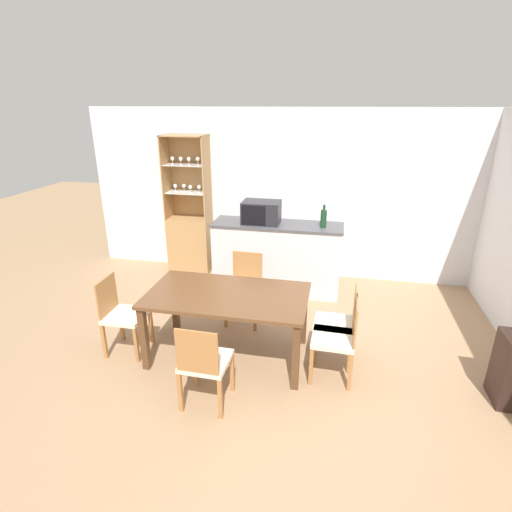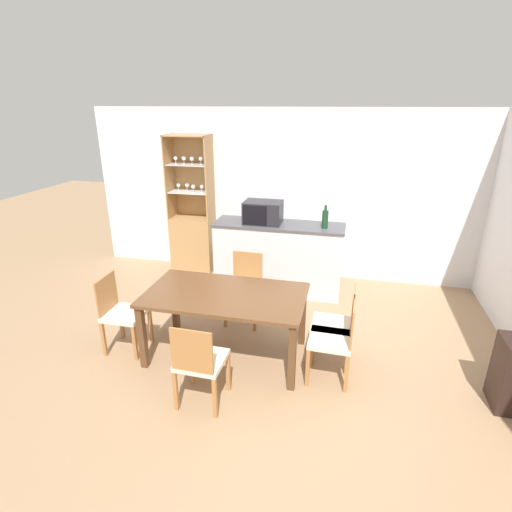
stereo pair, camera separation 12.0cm
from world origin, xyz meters
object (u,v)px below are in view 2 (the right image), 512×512
(dining_chair_side_left_near, at_px, (122,313))
(dining_table, at_px, (225,301))
(dining_chair_side_right_far, at_px, (336,325))
(display_cabinet, at_px, (193,233))
(dining_chair_head_far, at_px, (245,288))
(dining_chair_head_near, at_px, (200,362))
(microwave, at_px, (263,212))
(dining_chair_side_right_near, at_px, (335,339))
(wine_bottle, at_px, (325,219))

(dining_chair_side_left_near, bearing_deg, dining_table, 95.91)
(dining_chair_side_right_far, bearing_deg, dining_chair_side_left_near, 98.60)
(display_cabinet, height_order, dining_chair_head_far, display_cabinet)
(dining_chair_head_near, relative_size, dining_chair_side_left_near, 1.00)
(display_cabinet, relative_size, dining_chair_side_right_far, 2.49)
(dining_chair_head_near, relative_size, microwave, 1.65)
(dining_chair_side_right_near, bearing_deg, microwave, 32.75)
(dining_table, bearing_deg, dining_chair_side_right_near, -6.95)
(dining_table, relative_size, wine_bottle, 5.32)
(dining_chair_head_far, xyz_separation_m, wine_bottle, (0.89, 0.92, 0.70))
(dining_table, height_order, wine_bottle, wine_bottle)
(dining_chair_side_right_far, bearing_deg, dining_table, 98.55)
(wine_bottle, bearing_deg, dining_chair_head_far, -134.14)
(dining_chair_head_near, xyz_separation_m, dining_chair_side_right_near, (1.16, 0.64, 0.00))
(dining_chair_side_right_near, height_order, wine_bottle, wine_bottle)
(wine_bottle, bearing_deg, dining_chair_side_right_far, -80.34)
(dining_chair_head_near, xyz_separation_m, dining_chair_side_left_near, (-1.15, 0.64, 0.00))
(dining_chair_head_near, bearing_deg, dining_table, 91.33)
(dining_chair_head_near, distance_m, dining_chair_head_far, 1.57)
(dining_chair_side_right_far, bearing_deg, dining_chair_head_far, 62.50)
(dining_chair_side_right_far, relative_size, microwave, 1.65)
(microwave, bearing_deg, dining_table, -90.69)
(display_cabinet, distance_m, dining_chair_side_right_near, 3.38)
(dining_chair_head_far, height_order, dining_chair_side_left_near, same)
(display_cabinet, distance_m, dining_chair_side_right_far, 3.19)
(dining_chair_side_right_far, relative_size, wine_bottle, 2.75)
(dining_chair_side_left_near, distance_m, microwave, 2.34)
(dining_chair_side_left_near, relative_size, dining_chair_side_right_far, 1.00)
(display_cabinet, xyz_separation_m, dining_chair_side_right_far, (2.40, -2.10, -0.18))
(dining_chair_head_far, bearing_deg, microwave, -90.32)
(display_cabinet, xyz_separation_m, microwave, (1.27, -0.49, 0.55))
(dining_chair_head_far, distance_m, dining_chair_side_left_near, 1.48)
(dining_chair_side_right_near, height_order, dining_chair_side_right_far, same)
(dining_table, height_order, dining_chair_head_near, dining_chair_head_near)
(display_cabinet, bearing_deg, dining_chair_side_right_near, -44.69)
(display_cabinet, relative_size, dining_chair_side_left_near, 2.49)
(display_cabinet, bearing_deg, dining_chair_side_right_far, -41.12)
(dining_chair_head_far, height_order, microwave, microwave)
(dining_chair_head_near, relative_size, dining_chair_side_right_far, 1.00)
(dining_chair_side_right_near, bearing_deg, dining_chair_head_far, 53.03)
(dining_table, xyz_separation_m, microwave, (0.02, 1.74, 0.51))
(dining_chair_head_near, distance_m, dining_chair_side_left_near, 1.32)
(dining_chair_side_left_near, xyz_separation_m, dining_chair_side_right_far, (2.31, 0.28, 0.00))
(microwave, bearing_deg, display_cabinet, 158.91)
(dining_chair_side_left_near, distance_m, dining_chair_side_right_near, 2.31)
(dining_chair_head_far, height_order, wine_bottle, wine_bottle)
(dining_chair_head_near, distance_m, dining_chair_side_right_far, 1.48)
(microwave, bearing_deg, wine_bottle, -2.99)
(dining_chair_head_far, relative_size, dining_chair_side_right_near, 1.00)
(dining_table, bearing_deg, dining_chair_side_left_near, -173.07)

